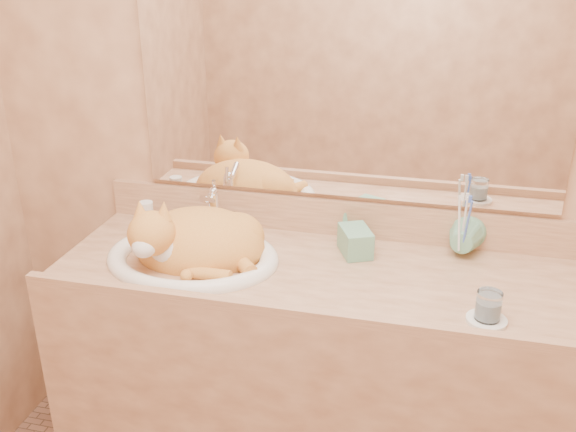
% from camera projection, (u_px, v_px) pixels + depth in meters
% --- Properties ---
extents(wall_back, '(2.40, 0.02, 2.50)m').
position_uv_depth(wall_back, '(347.00, 114.00, 1.94)').
color(wall_back, '#9A6546').
rests_on(wall_back, ground).
extents(vanity_counter, '(1.60, 0.55, 0.85)m').
position_uv_depth(vanity_counter, '(324.00, 391.00, 2.03)').
color(vanity_counter, '#915F41').
rests_on(vanity_counter, floor).
extents(mirror, '(1.30, 0.02, 0.80)m').
position_uv_depth(mirror, '(348.00, 68.00, 1.88)').
color(mirror, white).
rests_on(mirror, wall_back).
extents(sink_basin, '(0.52, 0.44, 0.16)m').
position_uv_depth(sink_basin, '(191.00, 236.00, 1.90)').
color(sink_basin, white).
rests_on(sink_basin, vanity_counter).
extents(faucet, '(0.06, 0.12, 0.17)m').
position_uv_depth(faucet, '(214.00, 209.00, 2.07)').
color(faucet, white).
rests_on(faucet, vanity_counter).
extents(cat, '(0.44, 0.38, 0.22)m').
position_uv_depth(cat, '(194.00, 239.00, 1.91)').
color(cat, orange).
rests_on(cat, sink_basin).
extents(soap_dispenser, '(0.11, 0.11, 0.18)m').
position_uv_depth(soap_dispenser, '(362.00, 235.00, 1.87)').
color(soap_dispenser, '#68A785').
rests_on(soap_dispenser, vanity_counter).
extents(toothbrush_cup, '(0.13, 0.13, 0.10)m').
position_uv_depth(toothbrush_cup, '(461.00, 245.00, 1.90)').
color(toothbrush_cup, '#68A785').
rests_on(toothbrush_cup, vanity_counter).
extents(toothbrushes, '(0.04, 0.04, 0.22)m').
position_uv_depth(toothbrushes, '(464.00, 222.00, 1.87)').
color(toothbrushes, silver).
rests_on(toothbrushes, toothbrush_cup).
extents(saucer, '(0.10, 0.10, 0.01)m').
position_uv_depth(saucer, '(486.00, 320.00, 1.61)').
color(saucer, white).
rests_on(saucer, vanity_counter).
extents(water_glass, '(0.06, 0.06, 0.07)m').
position_uv_depth(water_glass, '(489.00, 306.00, 1.60)').
color(water_glass, white).
rests_on(water_glass, saucer).
extents(lotion_bottle, '(0.04, 0.04, 0.11)m').
position_uv_depth(lotion_bottle, '(147.00, 217.00, 2.09)').
color(lotion_bottle, silver).
rests_on(lotion_bottle, vanity_counter).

